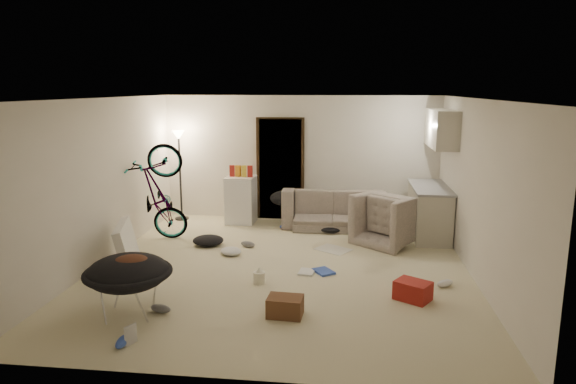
# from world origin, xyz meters

# --- Properties ---
(floor) EXTENTS (5.50, 6.00, 0.02)m
(floor) POSITION_xyz_m (0.00, 0.00, -0.01)
(floor) COLOR beige
(floor) RESTS_ON ground
(ceiling) EXTENTS (5.50, 6.00, 0.02)m
(ceiling) POSITION_xyz_m (0.00, 0.00, 2.51)
(ceiling) COLOR white
(ceiling) RESTS_ON wall_back
(wall_back) EXTENTS (5.50, 0.02, 2.50)m
(wall_back) POSITION_xyz_m (0.00, 3.01, 1.25)
(wall_back) COLOR silver
(wall_back) RESTS_ON floor
(wall_front) EXTENTS (5.50, 0.02, 2.50)m
(wall_front) POSITION_xyz_m (0.00, -3.01, 1.25)
(wall_front) COLOR silver
(wall_front) RESTS_ON floor
(wall_left) EXTENTS (0.02, 6.00, 2.50)m
(wall_left) POSITION_xyz_m (-2.76, 0.00, 1.25)
(wall_left) COLOR silver
(wall_left) RESTS_ON floor
(wall_right) EXTENTS (0.02, 6.00, 2.50)m
(wall_right) POSITION_xyz_m (2.76, 0.00, 1.25)
(wall_right) COLOR silver
(wall_right) RESTS_ON floor
(doorway) EXTENTS (0.85, 0.10, 2.04)m
(doorway) POSITION_xyz_m (-0.40, 2.97, 1.02)
(doorway) COLOR black
(doorway) RESTS_ON floor
(door_trim) EXTENTS (0.97, 0.04, 2.10)m
(door_trim) POSITION_xyz_m (-0.40, 2.94, 1.02)
(door_trim) COLOR black
(door_trim) RESTS_ON floor
(floor_lamp) EXTENTS (0.28, 0.28, 1.81)m
(floor_lamp) POSITION_xyz_m (-2.40, 2.65, 1.31)
(floor_lamp) COLOR black
(floor_lamp) RESTS_ON floor
(kitchen_counter) EXTENTS (0.60, 1.50, 0.88)m
(kitchen_counter) POSITION_xyz_m (2.43, 2.00, 0.44)
(kitchen_counter) COLOR beige
(kitchen_counter) RESTS_ON floor
(counter_top) EXTENTS (0.64, 1.54, 0.04)m
(counter_top) POSITION_xyz_m (2.43, 2.00, 0.90)
(counter_top) COLOR gray
(counter_top) RESTS_ON kitchen_counter
(kitchen_uppers) EXTENTS (0.38, 1.40, 0.65)m
(kitchen_uppers) POSITION_xyz_m (2.56, 2.00, 1.95)
(kitchen_uppers) COLOR beige
(kitchen_uppers) RESTS_ON wall_right
(sofa) EXTENTS (1.95, 0.79, 0.56)m
(sofa) POSITION_xyz_m (0.70, 2.45, 0.28)
(sofa) COLOR #3D453E
(sofa) RESTS_ON floor
(armchair) EXTENTS (1.30, 1.29, 0.64)m
(armchair) POSITION_xyz_m (1.76, 1.55, 0.32)
(armchair) COLOR #3D453E
(armchair) RESTS_ON floor
(bicycle) EXTENTS (1.83, 0.96, 1.01)m
(bicycle) POSITION_xyz_m (-2.30, 1.18, 0.46)
(bicycle) COLOR black
(bicycle) RESTS_ON floor
(book_asset) EXTENTS (0.27, 0.24, 0.02)m
(book_asset) POSITION_xyz_m (-1.30, -2.55, 0.01)
(book_asset) COLOR #A32018
(book_asset) RESTS_ON floor
(mini_fridge) EXTENTS (0.57, 0.57, 0.93)m
(mini_fridge) POSITION_xyz_m (-1.14, 2.55, 0.46)
(mini_fridge) COLOR white
(mini_fridge) RESTS_ON floor
(snack_box_0) EXTENTS (0.11, 0.09, 0.30)m
(snack_box_0) POSITION_xyz_m (-1.31, 2.55, 1.00)
(snack_box_0) COLOR #A32018
(snack_box_0) RESTS_ON mini_fridge
(snack_box_1) EXTENTS (0.12, 0.10, 0.30)m
(snack_box_1) POSITION_xyz_m (-1.19, 2.55, 1.00)
(snack_box_1) COLOR orange
(snack_box_1) RESTS_ON mini_fridge
(snack_box_2) EXTENTS (0.11, 0.09, 0.30)m
(snack_box_2) POSITION_xyz_m (-1.07, 2.55, 1.00)
(snack_box_2) COLOR gold
(snack_box_2) RESTS_ON mini_fridge
(snack_box_3) EXTENTS (0.11, 0.08, 0.30)m
(snack_box_3) POSITION_xyz_m (-0.95, 2.55, 1.00)
(snack_box_3) COLOR #A32018
(snack_box_3) RESTS_ON mini_fridge
(saucer_chair) EXTENTS (1.03, 1.03, 0.73)m
(saucer_chair) POSITION_xyz_m (-1.57, -1.79, 0.43)
(saucer_chair) COLOR silver
(saucer_chair) RESTS_ON floor
(hoodie) EXTENTS (0.61, 0.57, 0.22)m
(hoodie) POSITION_xyz_m (-1.52, -1.82, 0.64)
(hoodie) COLOR #4C281A
(hoodie) RESTS_ON saucer_chair
(sofa_drape) EXTENTS (0.61, 0.53, 0.28)m
(sofa_drape) POSITION_xyz_m (-0.25, 2.45, 0.54)
(sofa_drape) COLOR black
(sofa_drape) RESTS_ON sofa
(tv_box) EXTENTS (0.54, 1.05, 0.68)m
(tv_box) POSITION_xyz_m (-2.30, -0.21, 0.33)
(tv_box) COLOR silver
(tv_box) RESTS_ON floor
(drink_case_a) EXTENTS (0.43, 0.32, 0.24)m
(drink_case_a) POSITION_xyz_m (0.26, -1.61, 0.12)
(drink_case_a) COLOR brown
(drink_case_a) RESTS_ON floor
(drink_case_b) EXTENTS (0.52, 0.49, 0.24)m
(drink_case_b) POSITION_xyz_m (1.81, -0.95, 0.12)
(drink_case_b) COLOR #A32018
(drink_case_b) RESTS_ON floor
(juicer) EXTENTS (0.17, 0.17, 0.24)m
(juicer) POSITION_xyz_m (-0.22, -0.64, 0.10)
(juicer) COLOR white
(juicer) RESTS_ON floor
(newspaper) EXTENTS (0.68, 0.65, 0.01)m
(newspaper) POSITION_xyz_m (0.75, 0.99, 0.00)
(newspaper) COLOR silver
(newspaper) RESTS_ON floor
(book_blue) EXTENTS (0.37, 0.39, 0.03)m
(book_blue) POSITION_xyz_m (0.64, -0.10, 0.02)
(book_blue) COLOR #3352B9
(book_blue) RESTS_ON floor
(book_white) EXTENTS (0.25, 0.31, 0.03)m
(book_white) POSITION_xyz_m (0.39, -0.15, 0.01)
(book_white) COLOR silver
(book_white) RESTS_ON floor
(shoe_0) EXTENTS (0.28, 0.23, 0.10)m
(shoe_0) POSITION_xyz_m (-0.20, 2.19, 0.05)
(shoe_0) COLOR #3352B9
(shoe_0) RESTS_ON floor
(shoe_1) EXTENTS (0.30, 0.21, 0.10)m
(shoe_1) POSITION_xyz_m (-0.70, 0.96, 0.05)
(shoe_1) COLOR slate
(shoe_1) RESTS_ON floor
(shoe_2) EXTENTS (0.11, 0.27, 0.10)m
(shoe_2) POSITION_xyz_m (-1.34, -2.52, 0.05)
(shoe_2) COLOR #3352B9
(shoe_2) RESTS_ON floor
(shoe_3) EXTENTS (0.29, 0.17, 0.10)m
(shoe_3) POSITION_xyz_m (-1.24, -1.69, 0.05)
(shoe_3) COLOR slate
(shoe_3) RESTS_ON floor
(shoe_4) EXTENTS (0.28, 0.24, 0.10)m
(shoe_4) POSITION_xyz_m (2.30, -0.46, 0.05)
(shoe_4) COLOR white
(shoe_4) RESTS_ON floor
(clothes_lump_a) EXTENTS (0.58, 0.51, 0.17)m
(clothes_lump_a) POSITION_xyz_m (-1.39, 0.99, 0.08)
(clothes_lump_a) COLOR black
(clothes_lump_a) RESTS_ON floor
(clothes_lump_b) EXTENTS (0.51, 0.45, 0.15)m
(clothes_lump_b) POSITION_xyz_m (0.67, 2.04, 0.07)
(clothes_lump_b) COLOR black
(clothes_lump_b) RESTS_ON floor
(clothes_lump_c) EXTENTS (0.49, 0.49, 0.11)m
(clothes_lump_c) POSITION_xyz_m (-0.89, 0.54, 0.06)
(clothes_lump_c) COLOR silver
(clothes_lump_c) RESTS_ON floor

